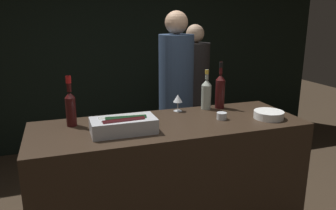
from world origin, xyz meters
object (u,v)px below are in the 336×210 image
at_px(ice_bin_with_bottles, 124,124).
at_px(wine_glass, 178,99).
at_px(person_in_hoodie, 194,88).
at_px(red_wine_bottle_tall, 71,106).
at_px(rose_wine_bottle, 206,93).
at_px(bowl_white, 269,114).
at_px(person_blond_tee, 176,96).
at_px(candle_votive, 222,116).
at_px(red_wine_bottle_black_foil, 220,90).

relative_size(ice_bin_with_bottles, wine_glass, 3.06).
bearing_deg(wine_glass, person_in_hoodie, 61.67).
height_order(wine_glass, person_in_hoodie, person_in_hoodie).
height_order(ice_bin_with_bottles, wine_glass, wine_glass).
xyz_separation_m(wine_glass, red_wine_bottle_tall, (-0.80, -0.10, 0.04)).
xyz_separation_m(ice_bin_with_bottles, wine_glass, (0.49, 0.35, 0.04)).
bearing_deg(rose_wine_bottle, bowl_white, -49.87).
distance_m(wine_glass, rose_wine_bottle, 0.24).
height_order(rose_wine_bottle, person_blond_tee, person_blond_tee).
bearing_deg(person_blond_tee, candle_votive, 149.29).
xyz_separation_m(ice_bin_with_bottles, person_blond_tee, (0.68, 0.91, -0.08)).
xyz_separation_m(bowl_white, red_wine_bottle_tall, (-1.35, 0.28, 0.11)).
bearing_deg(red_wine_bottle_tall, candle_votive, -10.75).
xyz_separation_m(candle_votive, red_wine_bottle_tall, (-1.02, 0.19, 0.11)).
height_order(bowl_white, wine_glass, wine_glass).
relative_size(bowl_white, candle_votive, 2.93).
bearing_deg(bowl_white, wine_glass, 145.38).
distance_m(wine_glass, candle_votive, 0.38).
bearing_deg(rose_wine_bottle, red_wine_bottle_black_foil, -6.52).
xyz_separation_m(rose_wine_bottle, person_in_hoodie, (0.43, 1.24, -0.24)).
bearing_deg(bowl_white, ice_bin_with_bottles, 177.98).
height_order(person_in_hoodie, person_blond_tee, person_blond_tee).
distance_m(ice_bin_with_bottles, red_wine_bottle_tall, 0.40).
relative_size(wine_glass, person_blond_tee, 0.07).
bearing_deg(ice_bin_with_bottles, rose_wine_bottle, 25.12).
xyz_separation_m(wine_glass, person_blond_tee, (0.19, 0.56, -0.12)).
xyz_separation_m(candle_votive, red_wine_bottle_black_foil, (0.13, 0.28, 0.12)).
bearing_deg(red_wine_bottle_tall, ice_bin_with_bottles, -38.96).
bearing_deg(candle_votive, ice_bin_with_bottles, -175.84).
bearing_deg(person_in_hoodie, wine_glass, 33.54).
xyz_separation_m(red_wine_bottle_tall, rose_wine_bottle, (1.03, 0.10, -0.01)).
distance_m(red_wine_bottle_black_foil, rose_wine_bottle, 0.12).
distance_m(candle_votive, rose_wine_bottle, 0.31).
relative_size(red_wine_bottle_black_foil, rose_wine_bottle, 1.18).
bearing_deg(candle_votive, wine_glass, 127.37).
relative_size(rose_wine_bottle, person_blond_tee, 0.17).
distance_m(wine_glass, red_wine_bottle_tall, 0.80).
relative_size(bowl_white, red_wine_bottle_black_foil, 0.57).
bearing_deg(bowl_white, candle_votive, 164.93).
height_order(candle_votive, red_wine_bottle_black_foil, red_wine_bottle_black_foil).
xyz_separation_m(red_wine_bottle_black_foil, person_blond_tee, (-0.16, 0.58, -0.17)).
relative_size(bowl_white, rose_wine_bottle, 0.67).
relative_size(bowl_white, person_blond_tee, 0.12).
height_order(ice_bin_with_bottles, bowl_white, ice_bin_with_bottles).
bearing_deg(person_in_hoodie, person_blond_tee, 26.72).
distance_m(bowl_white, red_wine_bottle_tall, 1.39).
bearing_deg(rose_wine_bottle, red_wine_bottle_tall, -174.71).
bearing_deg(red_wine_bottle_black_foil, wine_glass, 176.99).
relative_size(ice_bin_with_bottles, bowl_white, 1.92).
xyz_separation_m(bowl_white, candle_votive, (-0.33, 0.09, -0.00)).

